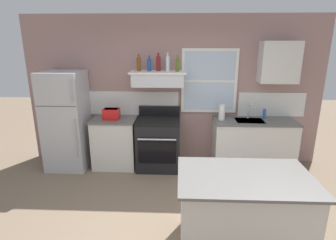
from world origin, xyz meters
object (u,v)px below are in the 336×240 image
at_px(bottle_clear_tall, 168,64).
at_px(paper_towel_roll, 222,112).
at_px(bottle_red_label_wine, 158,63).
at_px(kitchen_island, 242,214).
at_px(stove_range, 159,143).
at_px(bottle_blue_liqueur, 149,65).
at_px(dish_soap_bottle, 264,114).
at_px(refrigerator, 66,121).
at_px(bottle_amber_wine, 139,64).
at_px(bottle_olive_oil_square, 177,65).
at_px(toaster, 111,114).

xyz_separation_m(bottle_clear_tall, paper_towel_roll, (0.95, -0.07, -0.83)).
relative_size(bottle_red_label_wine, kitchen_island, 0.22).
bearing_deg(bottle_red_label_wine, stove_range, -90.29).
xyz_separation_m(bottle_blue_liqueur, dish_soap_bottle, (2.04, 0.01, -0.86)).
bearing_deg(refrigerator, paper_towel_roll, 1.25).
bearing_deg(bottle_blue_liqueur, paper_towel_roll, -3.84).
height_order(bottle_clear_tall, dish_soap_bottle, bottle_clear_tall).
height_order(bottle_amber_wine, bottle_olive_oil_square, bottle_amber_wine).
height_order(bottle_red_label_wine, bottle_clear_tall, bottle_clear_tall).
bearing_deg(bottle_amber_wine, dish_soap_bottle, 0.66).
distance_m(refrigerator, toaster, 0.83).
bearing_deg(bottle_amber_wine, kitchen_island, -56.91).
distance_m(paper_towel_roll, kitchen_island, 2.15).
height_order(stove_range, bottle_red_label_wine, bottle_red_label_wine).
bearing_deg(bottle_amber_wine, refrigerator, -174.16).
distance_m(refrigerator, bottle_blue_liqueur, 1.79).
relative_size(stove_range, bottle_amber_wine, 3.81).
xyz_separation_m(toaster, dish_soap_bottle, (2.71, 0.14, -0.01)).
distance_m(stove_range, bottle_olive_oil_square, 1.43).
relative_size(bottle_red_label_wine, bottle_clear_tall, 0.99).
relative_size(bottle_amber_wine, paper_towel_roll, 1.06).
bearing_deg(bottle_amber_wine, bottle_red_label_wine, 4.19).
height_order(paper_towel_roll, kitchen_island, paper_towel_roll).
bearing_deg(bottle_olive_oil_square, refrigerator, -177.16).
height_order(bottle_amber_wine, bottle_red_label_wine, bottle_red_label_wine).
relative_size(refrigerator, dish_soap_bottle, 9.74).
bearing_deg(refrigerator, dish_soap_bottle, 2.60).
distance_m(bottle_red_label_wine, paper_towel_roll, 1.39).
distance_m(bottle_blue_liqueur, paper_towel_roll, 1.51).
distance_m(refrigerator, bottle_red_label_wine, 1.94).
relative_size(toaster, stove_range, 0.27).
bearing_deg(toaster, dish_soap_bottle, 2.97).
height_order(refrigerator, bottle_red_label_wine, bottle_red_label_wine).
bearing_deg(bottle_olive_oil_square, dish_soap_bottle, 2.29).
height_order(bottle_amber_wine, paper_towel_roll, bottle_amber_wine).
bearing_deg(toaster, kitchen_island, -46.96).
bearing_deg(toaster, stove_range, 0.23).
height_order(toaster, bottle_red_label_wine, bottle_red_label_wine).
relative_size(bottle_clear_tall, paper_towel_roll, 1.16).
distance_m(refrigerator, stove_range, 1.70).
relative_size(bottle_blue_liqueur, paper_towel_roll, 0.98).
bearing_deg(bottle_blue_liqueur, kitchen_island, -60.51).
xyz_separation_m(refrigerator, toaster, (0.82, 0.02, 0.13)).
xyz_separation_m(refrigerator, dish_soap_bottle, (3.53, 0.16, 0.12)).
distance_m(bottle_red_label_wine, kitchen_island, 2.80).
bearing_deg(dish_soap_bottle, stove_range, -175.82).
height_order(bottle_red_label_wine, bottle_olive_oil_square, bottle_red_label_wine).
xyz_separation_m(bottle_amber_wine, kitchen_island, (1.40, -2.15, -1.41)).
relative_size(refrigerator, bottle_olive_oil_square, 6.51).
height_order(bottle_clear_tall, paper_towel_roll, bottle_clear_tall).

